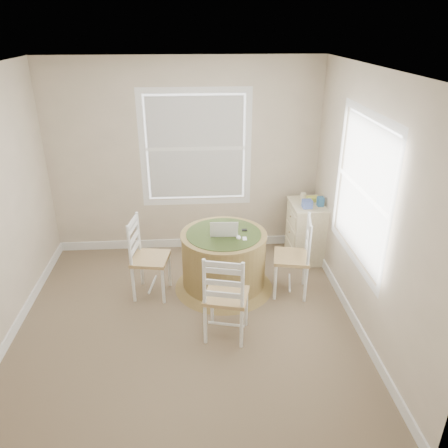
{
  "coord_description": "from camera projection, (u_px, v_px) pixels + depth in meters",
  "views": [
    {
      "loc": [
        0.13,
        -3.83,
        2.97
      ],
      "look_at": [
        0.43,
        0.45,
        0.97
      ],
      "focal_mm": 35.0,
      "sensor_mm": 36.0,
      "label": 1
    }
  ],
  "objects": [
    {
      "name": "room",
      "position": [
        200.0,
        207.0,
        4.31
      ],
      "size": [
        3.64,
        3.64,
        2.64
      ],
      "color": "#79614C",
      "rests_on": "ground"
    },
    {
      "name": "round_table",
      "position": [
        224.0,
        258.0,
        5.2
      ],
      "size": [
        1.19,
        1.19,
        0.73
      ],
      "rotation": [
        0.0,
        0.0,
        -0.04
      ],
      "color": "olive",
      "rests_on": "ground"
    },
    {
      "name": "chair_left",
      "position": [
        150.0,
        258.0,
        5.04
      ],
      "size": [
        0.46,
        0.48,
        0.95
      ],
      "primitive_type": null,
      "rotation": [
        0.0,
        0.0,
        1.41
      ],
      "color": "white",
      "rests_on": "ground"
    },
    {
      "name": "chair_near",
      "position": [
        226.0,
        296.0,
        4.36
      ],
      "size": [
        0.5,
        0.49,
        0.95
      ],
      "primitive_type": null,
      "rotation": [
        0.0,
        0.0,
        2.9
      ],
      "color": "white",
      "rests_on": "ground"
    },
    {
      "name": "chair_right",
      "position": [
        292.0,
        257.0,
        5.07
      ],
      "size": [
        0.47,
        0.49,
        0.95
      ],
      "primitive_type": null,
      "rotation": [
        0.0,
        0.0,
        -1.77
      ],
      "color": "white",
      "rests_on": "ground"
    },
    {
      "name": "laptop",
      "position": [
        224.0,
        232.0,
        5.04
      ],
      "size": [
        0.32,
        0.29,
        0.22
      ],
      "rotation": [
        0.0,
        0.0,
        3.11
      ],
      "color": "white",
      "rests_on": "round_table"
    },
    {
      "name": "mouse",
      "position": [
        238.0,
        237.0,
        4.96
      ],
      "size": [
        0.06,
        0.09,
        0.03
      ],
      "primitive_type": "ellipsoid",
      "rotation": [
        0.0,
        0.0,
        -0.04
      ],
      "color": "white",
      "rests_on": "round_table"
    },
    {
      "name": "phone",
      "position": [
        245.0,
        239.0,
        4.94
      ],
      "size": [
        0.05,
        0.09,
        0.02
      ],
      "primitive_type": "cube",
      "rotation": [
        0.0,
        0.0,
        -0.04
      ],
      "color": "#B7BABF",
      "rests_on": "round_table"
    },
    {
      "name": "keys",
      "position": [
        244.0,
        230.0,
        5.13
      ],
      "size": [
        0.06,
        0.05,
        0.02
      ],
      "primitive_type": "cube",
      "rotation": [
        0.0,
        0.0,
        -0.04
      ],
      "color": "black",
      "rests_on": "round_table"
    },
    {
      "name": "corner_chest",
      "position": [
        306.0,
        231.0,
        5.86
      ],
      "size": [
        0.46,
        0.61,
        0.8
      ],
      "rotation": [
        0.0,
        0.0,
        0.02
      ],
      "color": "beige",
      "rests_on": "ground"
    },
    {
      "name": "tissue_box",
      "position": [
        307.0,
        204.0,
        5.54
      ],
      "size": [
        0.12,
        0.12,
        0.1
      ],
      "primitive_type": "cube",
      "rotation": [
        0.0,
        0.0,
        0.02
      ],
      "color": "#4F67B6",
      "rests_on": "corner_chest"
    },
    {
      "name": "box_yellow",
      "position": [
        313.0,
        199.0,
        5.76
      ],
      "size": [
        0.15,
        0.1,
        0.06
      ],
      "primitive_type": "cube",
      "rotation": [
        0.0,
        0.0,
        0.02
      ],
      "color": "#C9D14A",
      "rests_on": "corner_chest"
    },
    {
      "name": "box_blue",
      "position": [
        321.0,
        202.0,
        5.59
      ],
      "size": [
        0.08,
        0.08,
        0.12
      ],
      "primitive_type": "cube",
      "rotation": [
        0.0,
        0.0,
        0.02
      ],
      "color": "#2E618C",
      "rests_on": "corner_chest"
    },
    {
      "name": "cup_cream",
      "position": [
        303.0,
        196.0,
        5.81
      ],
      "size": [
        0.07,
        0.07,
        0.09
      ],
      "primitive_type": "cylinder",
      "color": "beige",
      "rests_on": "corner_chest"
    }
  ]
}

